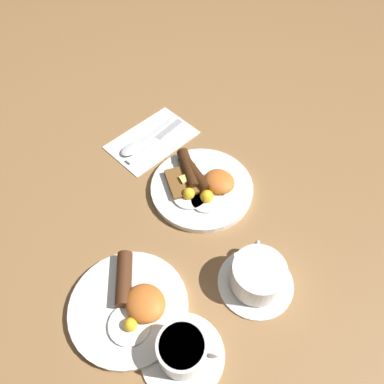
{
  "coord_description": "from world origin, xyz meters",
  "views": [
    {
      "loc": [
        -0.34,
        0.38,
        0.68
      ],
      "look_at": [
        -0.0,
        0.03,
        0.03
      ],
      "focal_mm": 35.0,
      "sensor_mm": 36.0,
      "label": 1
    }
  ],
  "objects_px": {
    "knife": "(158,138)",
    "teacup_near": "(257,276)",
    "spoon": "(135,145)",
    "breakfast_plate_far": "(131,305)",
    "teacup_far": "(183,351)",
    "breakfast_plate_near": "(201,185)"
  },
  "relations": [
    {
      "from": "knife",
      "to": "teacup_near",
      "type": "bearing_deg",
      "value": 68.32
    },
    {
      "from": "teacup_near",
      "to": "knife",
      "type": "relative_size",
      "value": 0.76
    },
    {
      "from": "teacup_near",
      "to": "spoon",
      "type": "relative_size",
      "value": 0.8
    },
    {
      "from": "breakfast_plate_far",
      "to": "spoon",
      "type": "relative_size",
      "value": 1.21
    },
    {
      "from": "knife",
      "to": "spoon",
      "type": "bearing_deg",
      "value": -23.68
    },
    {
      "from": "knife",
      "to": "spoon",
      "type": "distance_m",
      "value": 0.06
    },
    {
      "from": "teacup_near",
      "to": "knife",
      "type": "bearing_deg",
      "value": -17.52
    },
    {
      "from": "teacup_far",
      "to": "teacup_near",
      "type": "bearing_deg",
      "value": -92.24
    },
    {
      "from": "teacup_far",
      "to": "spoon",
      "type": "relative_size",
      "value": 0.8
    },
    {
      "from": "teacup_near",
      "to": "teacup_far",
      "type": "bearing_deg",
      "value": 87.76
    },
    {
      "from": "breakfast_plate_near",
      "to": "spoon",
      "type": "distance_m",
      "value": 0.21
    },
    {
      "from": "knife",
      "to": "spoon",
      "type": "xyz_separation_m",
      "value": [
        0.02,
        0.06,
        0.0
      ]
    },
    {
      "from": "breakfast_plate_near",
      "to": "spoon",
      "type": "height_order",
      "value": "breakfast_plate_near"
    },
    {
      "from": "breakfast_plate_far",
      "to": "knife",
      "type": "bearing_deg",
      "value": -49.22
    },
    {
      "from": "breakfast_plate_near",
      "to": "teacup_far",
      "type": "distance_m",
      "value": 0.36
    },
    {
      "from": "teacup_far",
      "to": "spoon",
      "type": "bearing_deg",
      "value": -31.53
    },
    {
      "from": "breakfast_plate_near",
      "to": "knife",
      "type": "xyz_separation_m",
      "value": [
        0.19,
        -0.04,
        -0.01
      ]
    },
    {
      "from": "breakfast_plate_near",
      "to": "knife",
      "type": "height_order",
      "value": "breakfast_plate_near"
    },
    {
      "from": "knife",
      "to": "breakfast_plate_near",
      "type": "bearing_deg",
      "value": 73.82
    },
    {
      "from": "breakfast_plate_far",
      "to": "knife",
      "type": "height_order",
      "value": "breakfast_plate_far"
    },
    {
      "from": "teacup_near",
      "to": "breakfast_plate_far",
      "type": "bearing_deg",
      "value": 55.69
    },
    {
      "from": "teacup_near",
      "to": "knife",
      "type": "distance_m",
      "value": 0.44
    }
  ]
}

